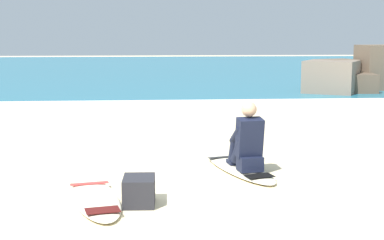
% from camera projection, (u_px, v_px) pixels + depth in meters
% --- Properties ---
extents(ground_plane, '(80.00, 80.00, 0.00)m').
position_uv_depth(ground_plane, '(159.00, 186.00, 7.55)').
color(ground_plane, beige).
extents(sea, '(80.00, 28.00, 0.10)m').
position_uv_depth(sea, '(149.00, 70.00, 28.99)').
color(sea, teal).
rests_on(sea, ground).
extents(breaking_foam, '(80.00, 0.90, 0.11)m').
position_uv_depth(breaking_foam, '(152.00, 104.00, 15.49)').
color(breaking_foam, white).
rests_on(breaking_foam, ground).
extents(surfboard_main, '(1.04, 2.11, 0.08)m').
position_uv_depth(surfboard_main, '(239.00, 168.00, 8.39)').
color(surfboard_main, '#EFE5C6').
rests_on(surfboard_main, ground).
extents(surfer_seated, '(0.44, 0.74, 0.95)m').
position_uv_depth(surfer_seated, '(247.00, 143.00, 8.11)').
color(surfer_seated, black).
rests_on(surfer_seated, surfboard_main).
extents(surfboard_spare_near, '(0.92, 1.99, 0.08)m').
position_uv_depth(surfboard_spare_near, '(95.00, 198.00, 6.88)').
color(surfboard_spare_near, '#EFE5C6').
rests_on(surfboard_spare_near, ground).
extents(rock_outcrop_distant, '(3.85, 2.44, 1.53)m').
position_uv_depth(rock_outcrop_distant, '(354.00, 75.00, 18.44)').
color(rock_outcrop_distant, brown).
rests_on(rock_outcrop_distant, ground).
extents(beach_bag, '(0.38, 0.49, 0.32)m').
position_uv_depth(beach_bag, '(139.00, 191.00, 6.72)').
color(beach_bag, '#232328').
rests_on(beach_bag, ground).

